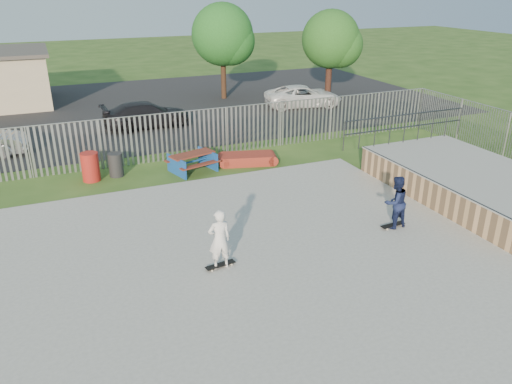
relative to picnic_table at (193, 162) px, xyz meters
name	(u,v)px	position (x,y,z in m)	size (l,w,h in m)	color
ground	(214,271)	(-1.59, -7.33, -0.37)	(120.00, 120.00, 0.00)	#2D4E1A
concrete_slab	(214,268)	(-1.59, -7.33, -0.30)	(15.00, 12.00, 0.15)	gray
quarter_pipe	(469,183)	(7.91, -6.29, 0.19)	(5.50, 7.05, 2.19)	tan
fence	(198,172)	(-0.59, -2.75, 0.63)	(26.04, 16.02, 2.00)	gray
picnic_table	(193,162)	(0.00, 0.00, 0.00)	(2.05, 1.84, 0.73)	maroon
funbox	(248,159)	(2.32, -0.01, -0.17)	(2.19, 1.49, 0.40)	maroon
trash_bin_red	(90,167)	(-3.77, 0.51, 0.17)	(0.65, 0.65, 1.08)	#A52019
trash_bin_grey	(116,165)	(-2.84, 0.63, 0.08)	(0.54, 0.54, 0.91)	#242426
parking_lot	(110,110)	(-1.59, 11.67, -0.36)	(40.00, 18.00, 0.02)	black
car_dark	(147,115)	(-0.32, 7.08, 0.29)	(1.80, 4.44, 1.29)	black
car_white	(303,96)	(9.15, 8.01, 0.28)	(2.08, 4.52, 1.26)	white
tree_mid	(222,35)	(5.62, 12.09, 3.54)	(3.77, 3.77, 5.81)	#3C2618
tree_right	(331,39)	(11.67, 9.44, 3.27)	(3.52, 3.52, 5.42)	#3E2218
skateboard_a	(393,226)	(4.01, -7.30, -0.18)	(0.81, 0.26, 0.08)	black
skateboard_b	(220,266)	(-1.46, -7.44, -0.18)	(0.82, 0.32, 0.08)	black
skater_navy	(395,202)	(4.01, -7.30, 0.58)	(0.78, 0.61, 1.60)	#141D41
skater_white	(220,239)	(-1.46, -7.44, 0.58)	(0.58, 0.38, 1.60)	white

